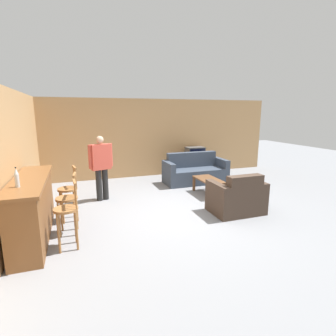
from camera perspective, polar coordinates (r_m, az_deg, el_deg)
ground_plane at (r=5.84m, az=3.75°, el=-9.69°), size 24.00×24.00×0.00m
wall_back at (r=8.94m, az=-5.39°, el=6.46°), size 9.40×0.08×2.60m
wall_left at (r=6.46m, az=-29.24°, el=2.85°), size 0.08×8.65×2.60m
bar_counter at (r=5.13m, az=-27.37°, el=-7.77°), size 0.55×2.26×1.07m
bar_chair_near at (r=4.52m, az=-21.10°, el=-9.32°), size 0.40×0.40×1.11m
bar_chair_mid at (r=5.04m, az=-20.96°, el=-7.08°), size 0.41×0.41×1.11m
bar_chair_far at (r=5.63m, az=-20.84°, el=-5.09°), size 0.44×0.44×1.11m
couch_far at (r=8.24m, az=5.86°, el=-0.87°), size 1.94×0.84×0.92m
armchair_near at (r=5.92m, az=14.79°, el=-6.39°), size 1.09×0.80×0.90m
coffee_table at (r=7.06m, az=8.84°, el=-2.91°), size 0.51×0.98×0.43m
tv_unit at (r=9.28m, az=5.85°, el=0.16°), size 1.03×0.55×0.52m
tv at (r=9.19m, az=5.92°, el=3.14°), size 0.63×0.41×0.46m
bottle at (r=4.47m, az=-30.06°, el=-1.91°), size 0.06×0.06×0.30m
person_by_window at (r=6.63m, az=-14.35°, el=0.68°), size 0.59×0.32×1.60m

